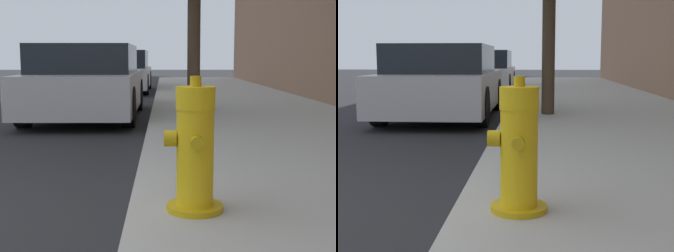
# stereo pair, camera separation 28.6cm
# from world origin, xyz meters

# --- Properties ---
(fire_hydrant) EXTENTS (0.37, 0.36, 0.83)m
(fire_hydrant) POSITION_xyz_m (2.04, 0.24, 0.53)
(fire_hydrant) COLOR #C39C11
(fire_hydrant) RESTS_ON sidewalk_slab
(parked_car_near) EXTENTS (1.85, 3.99, 1.32)m
(parked_car_near) POSITION_xyz_m (0.47, 5.95, 0.64)
(parked_car_near) COLOR #B7B7BC
(parked_car_near) RESTS_ON ground_plane
(parked_car_mid) EXTENTS (1.84, 4.39, 1.32)m
(parked_car_mid) POSITION_xyz_m (0.47, 12.60, 0.64)
(parked_car_mid) COLOR silver
(parked_car_mid) RESTS_ON ground_plane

